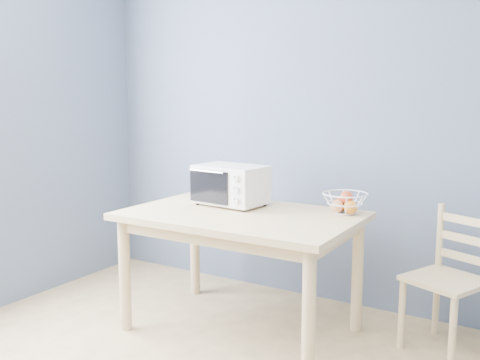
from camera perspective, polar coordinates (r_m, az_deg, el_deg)
The scene contains 5 objects.
room at distance 1.78m, azimuth -14.09°, elevation 3.97°, with size 4.01×4.51×2.61m.
dining_table at distance 3.28m, azimuth 0.10°, elevation -5.24°, with size 1.40×0.90×0.75m.
toaster_oven at distance 3.47m, azimuth -1.25°, elevation -0.44°, with size 0.47×0.35×0.26m.
fruit_basket at distance 3.28m, azimuth 11.10°, elevation -2.39°, with size 0.35×0.35×0.14m.
dining_chair at distance 3.32m, azimuth 21.47°, elevation -10.10°, with size 0.50×0.50×0.82m.
Camera 1 is at (1.26, -1.25, 1.44)m, focal length 40.00 mm.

